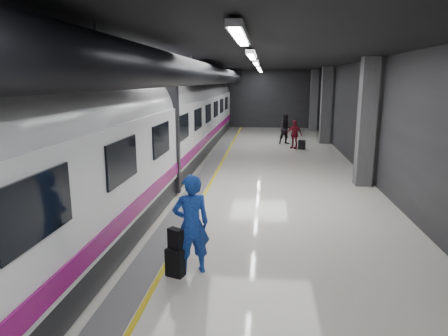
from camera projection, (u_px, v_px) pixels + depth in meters
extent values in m
plane|color=silver|center=(232.00, 197.00, 13.02)|extent=(40.00, 40.00, 0.00)
cube|color=black|center=(233.00, 54.00, 12.05)|extent=(10.00, 40.00, 0.02)
cube|color=#28282B|center=(253.00, 99.00, 31.97)|extent=(10.00, 0.02, 4.50)
cube|color=#28282B|center=(81.00, 126.00, 13.04)|extent=(0.02, 40.00, 4.50)
cube|color=#28282B|center=(398.00, 130.00, 12.03)|extent=(0.02, 40.00, 4.50)
cube|color=slate|center=(192.00, 195.00, 13.15)|extent=(0.65, 39.80, 0.01)
cube|color=yellow|center=(204.00, 196.00, 13.11)|extent=(0.10, 39.80, 0.01)
cylinder|color=black|center=(191.00, 72.00, 12.30)|extent=(0.80, 38.00, 0.80)
cube|color=silver|center=(240.00, 34.00, 6.18)|extent=(0.22, 2.60, 0.10)
cube|color=silver|center=(252.00, 55.00, 11.04)|extent=(0.22, 2.60, 0.10)
cube|color=silver|center=(256.00, 63.00, 15.90)|extent=(0.22, 2.60, 0.10)
cube|color=silver|center=(259.00, 67.00, 20.76)|extent=(0.22, 2.60, 0.10)
cube|color=silver|center=(260.00, 70.00, 25.62)|extent=(0.22, 2.60, 0.10)
cube|color=silver|center=(261.00, 71.00, 29.50)|extent=(0.22, 2.60, 0.10)
cube|color=#515154|center=(366.00, 123.00, 14.02)|extent=(0.55, 0.55, 4.50)
cube|color=#515154|center=(325.00, 106.00, 23.73)|extent=(0.55, 0.55, 4.50)
cube|color=#515154|center=(314.00, 101.00, 29.56)|extent=(0.55, 0.55, 4.50)
cube|color=black|center=(135.00, 184.00, 13.27)|extent=(2.80, 38.00, 0.60)
cube|color=white|center=(133.00, 142.00, 12.97)|extent=(2.90, 38.00, 2.20)
cylinder|color=white|center=(132.00, 113.00, 12.77)|extent=(2.80, 38.00, 2.80)
cube|color=#810B61|center=(178.00, 167.00, 12.99)|extent=(0.04, 38.00, 0.35)
cube|color=black|center=(133.00, 134.00, 12.92)|extent=(3.05, 0.25, 3.80)
cube|color=black|center=(37.00, 208.00, 4.96)|extent=(0.05, 1.60, 0.85)
cube|color=black|center=(122.00, 161.00, 7.88)|extent=(0.05, 1.60, 0.85)
cube|color=black|center=(161.00, 139.00, 10.79)|extent=(0.05, 1.60, 0.85)
cube|color=black|center=(184.00, 127.00, 13.71)|extent=(0.05, 1.60, 0.85)
cube|color=black|center=(198.00, 119.00, 16.62)|extent=(0.05, 1.60, 0.85)
cube|color=black|center=(208.00, 113.00, 19.54)|extent=(0.05, 1.60, 0.85)
cube|color=black|center=(216.00, 109.00, 22.45)|extent=(0.05, 1.60, 0.85)
cube|color=black|center=(222.00, 106.00, 25.37)|extent=(0.05, 1.60, 0.85)
cube|color=black|center=(226.00, 103.00, 28.28)|extent=(0.05, 1.60, 0.85)
imported|color=blue|center=(191.00, 225.00, 7.67)|extent=(0.85, 0.73, 1.98)
cube|color=black|center=(175.00, 262.00, 7.68)|extent=(0.39, 0.31, 0.55)
cube|color=black|center=(176.00, 239.00, 7.59)|extent=(0.34, 0.30, 0.40)
imported|color=black|center=(286.00, 129.00, 23.66)|extent=(1.04, 0.91, 1.79)
imported|color=maroon|center=(294.00, 134.00, 22.15)|extent=(0.99, 0.84, 1.58)
cube|color=black|center=(302.00, 145.00, 21.96)|extent=(0.41, 0.34, 0.51)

